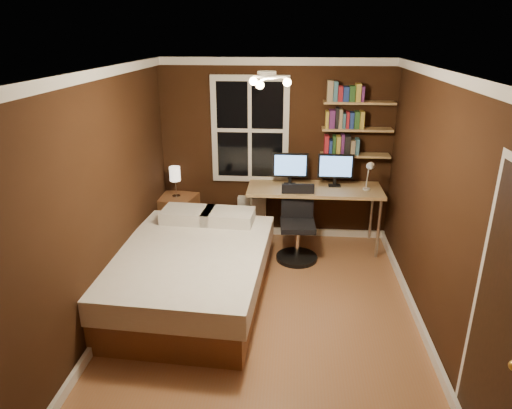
# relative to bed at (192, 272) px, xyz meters

# --- Properties ---
(floor) EXTENTS (4.20, 4.20, 0.00)m
(floor) POSITION_rel_bed_xyz_m (0.83, -0.27, -0.32)
(floor) COLOR #96603C
(floor) RESTS_ON ground
(wall_back) EXTENTS (3.20, 0.04, 2.50)m
(wall_back) POSITION_rel_bed_xyz_m (0.83, 1.83, 0.93)
(wall_back) COLOR black
(wall_back) RESTS_ON ground
(wall_left) EXTENTS (0.04, 4.20, 2.50)m
(wall_left) POSITION_rel_bed_xyz_m (-0.77, -0.27, 0.93)
(wall_left) COLOR black
(wall_left) RESTS_ON ground
(wall_right) EXTENTS (0.04, 4.20, 2.50)m
(wall_right) POSITION_rel_bed_xyz_m (2.43, -0.27, 0.93)
(wall_right) COLOR black
(wall_right) RESTS_ON ground
(ceiling) EXTENTS (3.20, 4.20, 0.02)m
(ceiling) POSITION_rel_bed_xyz_m (0.83, -0.27, 2.18)
(ceiling) COLOR white
(ceiling) RESTS_ON wall_back
(window) EXTENTS (1.06, 0.06, 1.46)m
(window) POSITION_rel_bed_xyz_m (0.48, 1.80, 1.23)
(window) COLOR silver
(window) RESTS_ON wall_back
(door) EXTENTS (0.03, 0.82, 2.05)m
(door) POSITION_rel_bed_xyz_m (2.42, -1.82, 0.71)
(door) COLOR black
(door) RESTS_ON ground
(ceiling_fixture) EXTENTS (0.44, 0.44, 0.18)m
(ceiling_fixture) POSITION_rel_bed_xyz_m (0.83, -0.37, 2.08)
(ceiling_fixture) COLOR beige
(ceiling_fixture) RESTS_ON ceiling
(bookshelf_lower) EXTENTS (0.92, 0.22, 0.03)m
(bookshelf_lower) POSITION_rel_bed_xyz_m (1.91, 1.71, 0.93)
(bookshelf_lower) COLOR tan
(bookshelf_lower) RESTS_ON wall_back
(books_row_lower) EXTENTS (0.48, 0.16, 0.23)m
(books_row_lower) POSITION_rel_bed_xyz_m (1.91, 1.71, 1.06)
(books_row_lower) COLOR maroon
(books_row_lower) RESTS_ON bookshelf_lower
(bookshelf_middle) EXTENTS (0.92, 0.22, 0.03)m
(bookshelf_middle) POSITION_rel_bed_xyz_m (1.91, 1.71, 1.28)
(bookshelf_middle) COLOR tan
(bookshelf_middle) RESTS_ON wall_back
(books_row_middle) EXTENTS (0.54, 0.16, 0.23)m
(books_row_middle) POSITION_rel_bed_xyz_m (1.91, 1.71, 1.41)
(books_row_middle) COLOR navy
(books_row_middle) RESTS_ON bookshelf_middle
(bookshelf_upper) EXTENTS (0.92, 0.22, 0.03)m
(bookshelf_upper) POSITION_rel_bed_xyz_m (1.91, 1.71, 1.63)
(bookshelf_upper) COLOR tan
(bookshelf_upper) RESTS_ON wall_back
(books_row_upper) EXTENTS (0.42, 0.16, 0.23)m
(books_row_upper) POSITION_rel_bed_xyz_m (1.91, 1.71, 1.76)
(books_row_upper) COLOR #265022
(books_row_upper) RESTS_ON bookshelf_upper
(bed) EXTENTS (1.71, 2.29, 0.75)m
(bed) POSITION_rel_bed_xyz_m (0.00, 0.00, 0.00)
(bed) COLOR brown
(bed) RESTS_ON ground
(nightstand) EXTENTS (0.59, 0.59, 0.63)m
(nightstand) POSITION_rel_bed_xyz_m (-0.55, 1.58, -0.01)
(nightstand) COLOR brown
(nightstand) RESTS_ON ground
(bedside_lamp) EXTENTS (0.15, 0.15, 0.43)m
(bedside_lamp) POSITION_rel_bed_xyz_m (-0.55, 1.58, 0.53)
(bedside_lamp) COLOR white
(bedside_lamp) RESTS_ON nightstand
(radiator) EXTENTS (0.40, 0.14, 0.60)m
(radiator) POSITION_rel_bed_xyz_m (0.51, 1.72, -0.02)
(radiator) COLOR beige
(radiator) RESTS_ON ground
(desk) EXTENTS (1.79, 0.67, 0.85)m
(desk) POSITION_rel_bed_xyz_m (1.38, 1.47, 0.47)
(desk) COLOR tan
(desk) RESTS_ON ground
(monitor_left) EXTENTS (0.47, 0.12, 0.44)m
(monitor_left) POSITION_rel_bed_xyz_m (1.05, 1.56, 0.75)
(monitor_left) COLOR black
(monitor_left) RESTS_ON desk
(monitor_right) EXTENTS (0.47, 0.12, 0.44)m
(monitor_right) POSITION_rel_bed_xyz_m (1.65, 1.56, 0.75)
(monitor_right) COLOR black
(monitor_right) RESTS_ON desk
(desk_lamp) EXTENTS (0.14, 0.32, 0.44)m
(desk_lamp) POSITION_rel_bed_xyz_m (2.06, 1.37, 0.75)
(desk_lamp) COLOR silver
(desk_lamp) RESTS_ON desk
(office_chair) EXTENTS (0.54, 0.54, 0.98)m
(office_chair) POSITION_rel_bed_xyz_m (1.16, 1.07, 0.05)
(office_chair) COLOR black
(office_chair) RESTS_ON ground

